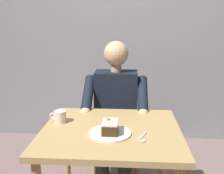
# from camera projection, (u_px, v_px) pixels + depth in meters

# --- Properties ---
(cafe_rear_panel) EXTENTS (6.40, 0.12, 3.00)m
(cafe_rear_panel) POSITION_uv_depth(u_px,v_px,m) (120.00, 13.00, 2.94)
(cafe_rear_panel) COLOR gray
(cafe_rear_panel) RESTS_ON ground
(dining_table) EXTENTS (0.88, 0.77, 0.74)m
(dining_table) POSITION_uv_depth(u_px,v_px,m) (111.00, 143.00, 1.67)
(dining_table) COLOR tan
(dining_table) RESTS_ON ground
(chair) EXTENTS (0.42, 0.42, 0.88)m
(chair) POSITION_uv_depth(u_px,v_px,m) (116.00, 123.00, 2.40)
(chair) COLOR tan
(chair) RESTS_ON ground
(seated_person) EXTENTS (0.53, 0.58, 1.25)m
(seated_person) POSITION_uv_depth(u_px,v_px,m) (116.00, 113.00, 2.20)
(seated_person) COLOR black
(seated_person) RESTS_ON ground
(dessert_plate) EXTENTS (0.26, 0.26, 0.01)m
(dessert_plate) POSITION_uv_depth(u_px,v_px,m) (110.00, 133.00, 1.57)
(dessert_plate) COLOR white
(dessert_plate) RESTS_ON dining_table
(cake_slice) EXTENTS (0.10, 0.14, 0.09)m
(cake_slice) POSITION_uv_depth(u_px,v_px,m) (110.00, 127.00, 1.56)
(cake_slice) COLOR #402C17
(cake_slice) RESTS_ON dessert_plate
(coffee_cup) EXTENTS (0.11, 0.08, 0.08)m
(coffee_cup) POSITION_uv_depth(u_px,v_px,m) (60.00, 116.00, 1.74)
(coffee_cup) COLOR white
(coffee_cup) RESTS_ON dining_table
(dessert_spoon) EXTENTS (0.06, 0.14, 0.01)m
(dessert_spoon) POSITION_uv_depth(u_px,v_px,m) (143.00, 138.00, 1.50)
(dessert_spoon) COLOR silver
(dessert_spoon) RESTS_ON dining_table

